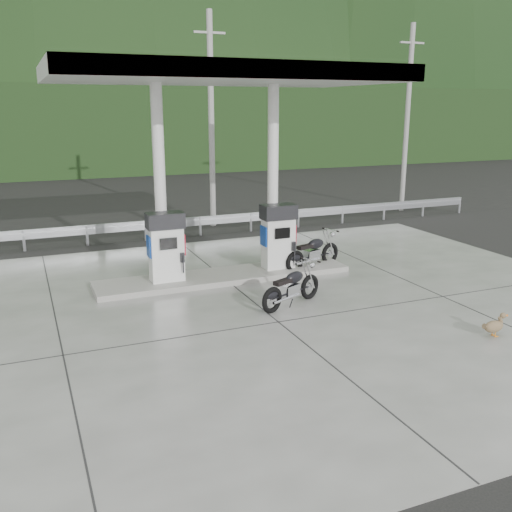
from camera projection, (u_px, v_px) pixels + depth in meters
name	position (u px, v px, depth m)	size (l,w,h in m)	color
ground	(261.00, 308.00, 13.38)	(160.00, 160.00, 0.00)	black
forecourt_apron	(261.00, 308.00, 13.38)	(18.00, 14.00, 0.02)	slate
pump_island	(225.00, 276.00, 15.59)	(7.00, 1.40, 0.15)	gray
gas_pump_left	(166.00, 247.00, 14.74)	(0.95, 0.55, 1.80)	silver
gas_pump_right	(278.00, 236.00, 15.93)	(0.95, 0.55, 1.80)	silver
canopy_column_left	(160.00, 183.00, 14.69)	(0.30, 0.30, 5.00)	white
canopy_column_right	(273.00, 178.00, 15.88)	(0.30, 0.30, 5.00)	white
canopy_roof	(222.00, 74.00, 14.24)	(8.50, 5.00, 0.40)	silver
guardrail	(173.00, 219.00, 20.34)	(26.00, 0.16, 1.42)	#A8ABB1
road	(152.00, 220.00, 23.65)	(60.00, 7.00, 0.01)	black
utility_pole_b	(211.00, 122.00, 21.58)	(0.22, 0.22, 8.00)	gray
utility_pole_c	(407.00, 120.00, 24.92)	(0.22, 0.22, 8.00)	gray
tree_band	(91.00, 130.00, 39.40)	(80.00, 6.00, 6.00)	black
forested_hills	(61.00, 147.00, 66.95)	(100.00, 40.00, 140.00)	black
motorcycle_left	(292.00, 288.00, 13.41)	(1.86, 0.59, 0.88)	black
motorcycle_right	(313.00, 253.00, 16.51)	(1.97, 0.62, 0.93)	black
duck	(494.00, 327.00, 11.66)	(0.57, 0.16, 0.41)	brown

